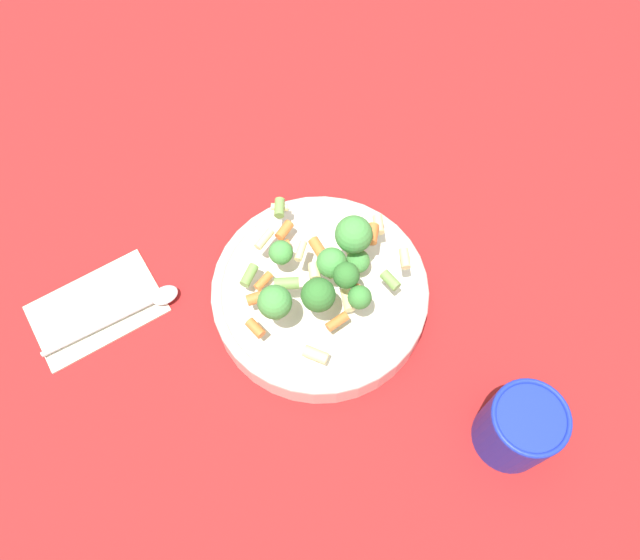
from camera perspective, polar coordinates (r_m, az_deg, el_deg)
ground_plane at (r=0.83m, az=0.00°, el=-1.95°), size 3.00×3.00×0.00m
bowl at (r=0.80m, az=0.00°, el=-1.23°), size 0.28×0.28×0.05m
pasta_salad at (r=0.74m, az=0.39°, el=0.91°), size 0.21×0.21×0.08m
cup at (r=0.76m, az=17.77°, el=-12.68°), size 0.09×0.09×0.10m
napkin at (r=0.87m, az=-19.75°, el=-2.46°), size 0.20×0.18×0.01m
spoon at (r=0.84m, az=-16.49°, el=-2.57°), size 0.16×0.11×0.01m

